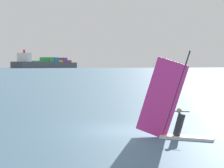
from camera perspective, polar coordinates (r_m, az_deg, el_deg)
The scene contains 4 objects.
ground_plane at distance 18.42m, azimuth 1.03°, elevation -7.16°, with size 4000.00×4000.00×0.00m, color #476B84.
windsurfer at distance 16.57m, azimuth 9.46°, elevation -4.82°, with size 3.24×1.95×3.95m.
cargo_ship at distance 806.42m, azimuth -9.95°, elevation 3.09°, with size 133.16×177.68×35.94m.
distant_headland at distance 1361.90m, azimuth 4.06°, elevation 3.62°, with size 656.26×233.44×50.14m, color #756B56.
Camera 1 is at (-2.70, -17.95, 3.16)m, focal length 59.45 mm.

